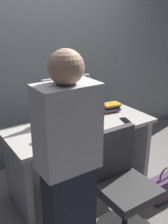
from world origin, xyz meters
The scene contains 13 objects.
ground_plane centered at (0.00, 0.00, 0.00)m, with size 9.00×9.00×0.00m, color gray.
wall_back centered at (0.00, 0.86, 1.50)m, with size 6.40×0.10×3.00m, color gray.
desk centered at (0.00, 0.00, 0.53)m, with size 1.53×0.66×0.76m.
office_chair centered at (-0.05, -0.72, 0.43)m, with size 0.52×0.52×0.94m.
person_at_desk centered at (-0.58, -0.74, 0.84)m, with size 0.40×0.24×1.64m.
monitor centered at (-0.04, 0.22, 1.01)m, with size 0.54×0.15×0.46m.
keyboard centered at (-0.10, -0.10, 0.77)m, with size 0.43×0.13×0.02m, color white.
mouse centered at (0.17, -0.08, 0.77)m, with size 0.06×0.10×0.03m, color black.
cup_near_keyboard centered at (-0.49, -0.11, 0.81)m, with size 0.06×0.06×0.10m, color #3372B2.
cup_by_monitor centered at (-0.41, 0.21, 0.80)m, with size 0.08×0.08×0.09m, color white.
book_stack centered at (0.49, 0.14, 0.80)m, with size 0.24×0.18×0.09m.
cell_phone centered at (0.44, -0.17, 0.76)m, with size 0.07×0.14×0.01m, color black.
handbag centered at (0.60, -0.64, 0.14)m, with size 0.34×0.14×0.38m.
Camera 1 is at (-1.34, -2.09, 1.84)m, focal length 42.53 mm.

